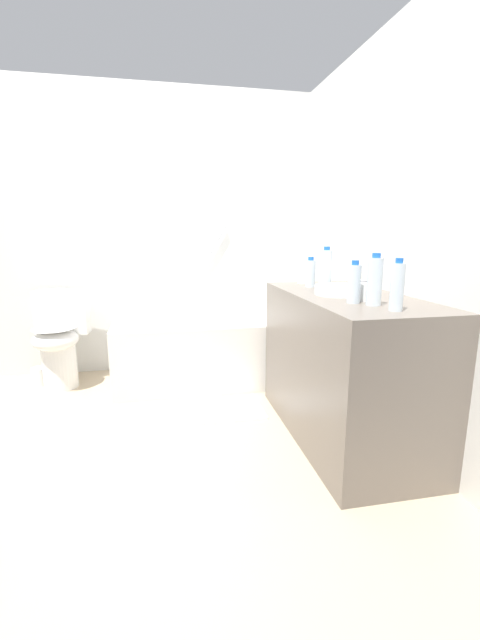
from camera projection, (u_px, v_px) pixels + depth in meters
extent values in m
plane|color=tan|center=(132.00, 435.00, 2.40)|extent=(4.03, 4.03, 0.00)
cube|color=silver|center=(133.00, 234.00, 3.38)|extent=(3.43, 0.10, 2.33)
cube|color=silver|center=(385.00, 235.00, 2.46)|extent=(0.10, 2.87, 2.33)
cube|color=white|center=(218.00, 348.00, 3.29)|extent=(1.61, 0.77, 0.51)
cube|color=white|center=(217.00, 323.00, 3.24)|extent=(1.32, 0.55, 0.09)
cylinder|color=silver|center=(292.00, 310.00, 3.35)|extent=(0.09, 0.03, 0.03)
cylinder|color=silver|center=(212.00, 250.00, 3.46)|extent=(0.27, 0.03, 0.43)
cylinder|color=silver|center=(159.00, 280.00, 3.43)|extent=(0.30, 0.03, 0.03)
cylinder|color=white|center=(60.00, 363.00, 3.10)|extent=(0.25, 0.25, 0.39)
ellipsoid|color=white|center=(55.00, 340.00, 3.02)|extent=(0.36, 0.37, 0.16)
ellipsoid|color=white|center=(54.00, 328.00, 3.00)|extent=(0.34, 0.35, 0.02)
cube|color=white|center=(62.00, 312.00, 3.19)|extent=(0.41, 0.19, 0.34)
cylinder|color=#B8B8BD|center=(60.00, 289.00, 3.15)|extent=(0.03, 0.03, 0.01)
cube|color=#6B6056|center=(344.00, 367.00, 2.32)|extent=(0.58, 1.27, 0.84)
cylinder|color=white|center=(340.00, 290.00, 2.23)|extent=(0.29, 0.29, 0.05)
cylinder|color=#AFAFB4|center=(371.00, 287.00, 2.26)|extent=(0.02, 0.02, 0.07)
cylinder|color=#AFAFB4|center=(364.00, 281.00, 2.25)|extent=(0.09, 0.02, 0.02)
cylinder|color=#AFAFB4|center=(376.00, 292.00, 2.21)|extent=(0.03, 0.03, 0.04)
cylinder|color=#AFAFB4|center=(365.00, 289.00, 2.32)|extent=(0.03, 0.03, 0.04)
cylinder|color=silver|center=(310.00, 274.00, 2.54)|extent=(0.06, 0.06, 0.17)
cylinder|color=blue|center=(311.00, 259.00, 2.52)|extent=(0.04, 0.04, 0.02)
cylinder|color=silver|center=(375.00, 282.00, 1.88)|extent=(0.07, 0.07, 0.22)
cylinder|color=blue|center=(377.00, 255.00, 1.86)|extent=(0.04, 0.04, 0.02)
cylinder|color=silver|center=(326.00, 270.00, 2.44)|extent=(0.07, 0.07, 0.23)
cylinder|color=blue|center=(327.00, 248.00, 2.41)|extent=(0.04, 0.04, 0.02)
cylinder|color=silver|center=(354.00, 284.00, 1.95)|extent=(0.06, 0.06, 0.18)
cylinder|color=blue|center=(355.00, 263.00, 1.93)|extent=(0.03, 0.03, 0.02)
cylinder|color=silver|center=(397.00, 287.00, 1.75)|extent=(0.06, 0.06, 0.21)
cylinder|color=blue|center=(399.00, 261.00, 1.72)|extent=(0.03, 0.03, 0.02)
cylinder|color=white|center=(365.00, 292.00, 2.01)|extent=(0.07, 0.07, 0.09)
cylinder|color=white|center=(303.00, 276.00, 2.72)|extent=(0.08, 0.08, 0.10)
cube|color=white|center=(213.00, 410.00, 2.72)|extent=(0.66, 0.39, 0.01)
cylinder|color=white|center=(39.00, 376.00, 3.19)|extent=(0.11, 0.11, 0.13)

